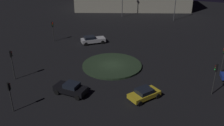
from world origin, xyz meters
TOP-DOWN VIEW (x-y plane):
  - ground_plane at (0.00, 0.00)m, footprint 117.52×117.52m
  - roundabout_island at (0.00, 0.00)m, footprint 9.37×9.37m
  - car_black at (1.93, 9.53)m, footprint 4.31×2.24m
  - car_yellow at (-7.09, 7.23)m, footprint 3.81×4.36m
  - car_silver at (7.23, -8.11)m, footprint 4.67×4.31m
  - traffic_light_north at (6.23, 15.24)m, footprint 0.36×0.39m
  - traffic_light_northeast at (11.34, 9.00)m, footprint 0.39×0.38m
  - traffic_light_southeast at (14.91, -6.45)m, footprint 0.39×0.36m
  - traffic_light_west at (-14.91, 3.08)m, footprint 0.38×0.34m
  - traffic_light_west_near at (-16.01, -3.93)m, footprint 0.38×0.34m

SIDE VIEW (x-z plane):
  - ground_plane at x=0.00m, z-range 0.00..0.00m
  - roundabout_island at x=0.00m, z-range 0.00..0.29m
  - car_yellow at x=-7.09m, z-range 0.03..1.44m
  - car_silver at x=7.23m, z-range 0.03..1.54m
  - car_black at x=1.93m, z-range 0.02..1.60m
  - traffic_light_north at x=6.23m, z-range 0.81..4.57m
  - traffic_light_southeast at x=14.91m, z-range 0.84..4.78m
  - traffic_light_west_near at x=-16.01m, z-range 0.84..4.80m
  - traffic_light_west at x=-14.91m, z-range 0.89..5.12m
  - traffic_light_northeast at x=11.34m, z-range 0.92..5.29m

